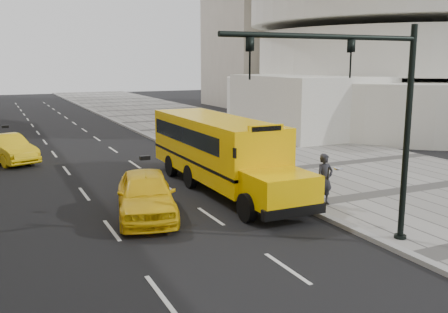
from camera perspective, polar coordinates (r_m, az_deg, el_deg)
name	(u,v)px	position (r m, az deg, el deg)	size (l,w,h in m)	color
ground	(108,191)	(21.61, -13.07, -3.90)	(140.00, 140.00, 0.00)	black
sidewalk_museum	(338,165)	(26.71, 12.92, -0.94)	(12.00, 140.00, 0.15)	gray
curb_museum	(236,176)	(23.53, 1.34, -2.24)	(0.30, 140.00, 0.15)	gray
school_bus	(217,147)	(21.51, -0.79, 1.12)	(2.96, 11.56, 3.19)	#FFC202
taxi_near	(146,194)	(17.65, -8.91, -4.30)	(1.94, 4.82, 1.64)	yellow
taxi_far	(7,149)	(29.30, -23.55, 0.82)	(1.61, 4.62, 1.52)	yellow
pedestrian	(325,179)	(18.75, 11.42, -2.58)	(0.70, 0.46, 1.92)	black
traffic_signal	(371,109)	(14.32, 16.42, 5.22)	(6.18, 0.36, 6.40)	black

